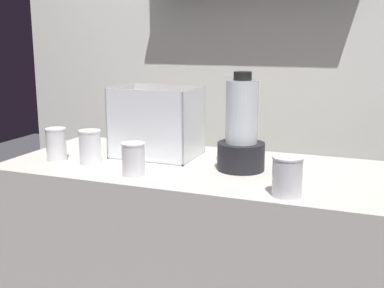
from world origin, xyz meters
name	(u,v)px	position (x,y,z in m)	size (l,w,h in m)	color
counter	(192,274)	(0.00, 0.00, 0.45)	(1.40, 0.64, 0.90)	beige
back_wall_unit	(247,59)	(0.00, 0.77, 1.26)	(2.60, 0.24, 2.50)	silver
carrot_display_bin	(156,135)	(-0.19, 0.09, 0.99)	(0.32, 0.24, 0.28)	white
blender_pitcher	(242,133)	(0.19, 0.00, 1.03)	(0.17, 0.17, 0.35)	black
juice_cup_carrot_far_left	(56,146)	(-0.52, -0.12, 0.96)	(0.08, 0.08, 0.13)	white
juice_cup_pomegranate_left	(90,148)	(-0.37, -0.12, 0.96)	(0.08, 0.08, 0.13)	white
juice_cup_beet_middle	(133,161)	(-0.14, -0.20, 0.95)	(0.08, 0.08, 0.11)	white
juice_cup_pomegranate_right	(287,179)	(0.40, -0.24, 0.95)	(0.09, 0.09, 0.12)	white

